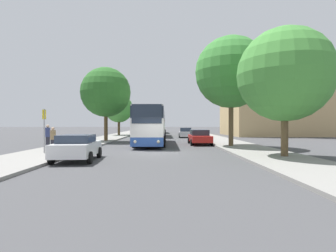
# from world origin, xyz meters

# --- Properties ---
(ground_plane) EXTENTS (300.00, 300.00, 0.00)m
(ground_plane) POSITION_xyz_m (0.00, 0.00, 0.00)
(ground_plane) COLOR #424244
(ground_plane) RESTS_ON ground
(sidewalk_left) EXTENTS (4.00, 120.00, 0.15)m
(sidewalk_left) POSITION_xyz_m (-7.00, 0.00, 0.07)
(sidewalk_left) COLOR gray
(sidewalk_left) RESTS_ON ground_plane
(sidewalk_right) EXTENTS (4.00, 120.00, 0.15)m
(sidewalk_right) POSITION_xyz_m (7.00, 0.00, 0.07)
(sidewalk_right) COLOR gray
(sidewalk_right) RESTS_ON ground_plane
(building_right_background) EXTENTS (14.55, 13.54, 15.97)m
(building_right_background) POSITION_xyz_m (18.87, 27.21, 7.98)
(building_right_background) COLOR tan
(building_right_background) RESTS_ON ground_plane
(bus_front) EXTENTS (2.84, 12.14, 3.49)m
(bus_front) POSITION_xyz_m (-0.66, 7.62, 1.86)
(bus_front) COLOR #2D519E
(bus_front) RESTS_ON ground_plane
(bus_middle) EXTENTS (2.91, 12.16, 3.31)m
(bus_middle) POSITION_xyz_m (-0.65, 23.28, 1.77)
(bus_middle) COLOR silver
(bus_middle) RESTS_ON ground_plane
(bus_rear) EXTENTS (3.05, 11.40, 3.46)m
(bus_rear) POSITION_xyz_m (-0.93, 39.28, 1.85)
(bus_rear) COLOR #238942
(bus_rear) RESTS_ON ground_plane
(parked_car_left_curb) EXTENTS (2.24, 4.03, 1.41)m
(parked_car_left_curb) POSITION_xyz_m (-4.07, -3.74, 0.75)
(parked_car_left_curb) COLOR silver
(parked_car_left_curb) RESTS_ON ground_plane
(parked_car_right_near) EXTENTS (2.04, 4.70, 1.43)m
(parked_car_right_near) POSITION_xyz_m (4.02, 7.32, 0.75)
(parked_car_right_near) COLOR red
(parked_car_right_near) RESTS_ON ground_plane
(parked_car_right_far) EXTENTS (2.19, 4.46, 1.43)m
(parked_car_right_far) POSITION_xyz_m (3.70, 20.33, 0.75)
(parked_car_right_far) COLOR #B7B7BC
(parked_car_right_far) RESTS_ON ground_plane
(bus_stop_sign) EXTENTS (0.08, 0.45, 2.79)m
(bus_stop_sign) POSITION_xyz_m (-6.97, -1.28, 1.87)
(bus_stop_sign) COLOR gray
(bus_stop_sign) RESTS_ON sidewalk_left
(pedestrian_waiting_near) EXTENTS (0.36, 0.36, 1.63)m
(pedestrian_waiting_near) POSITION_xyz_m (-6.95, -0.05, 0.97)
(pedestrian_waiting_near) COLOR #23232D
(pedestrian_waiting_near) RESTS_ON sidewalk_left
(pedestrian_waiting_far) EXTENTS (0.36, 0.36, 1.78)m
(pedestrian_waiting_far) POSITION_xyz_m (-8.25, 2.09, 1.05)
(pedestrian_waiting_far) COLOR #23232D
(pedestrian_waiting_far) RESTS_ON sidewalk_left
(tree_left_near) EXTENTS (4.64, 4.64, 6.70)m
(tree_left_near) POSITION_xyz_m (-6.95, 25.39, 4.52)
(tree_left_near) COLOR #513D23
(tree_left_near) RESTS_ON sidewalk_left
(tree_left_far) EXTENTS (5.44, 5.44, 8.05)m
(tree_left_far) POSITION_xyz_m (-5.83, 10.93, 5.46)
(tree_left_far) COLOR #513D23
(tree_left_far) RESTS_ON sidewalk_left
(tree_right_near) EXTENTS (6.02, 6.02, 9.19)m
(tree_right_near) POSITION_xyz_m (6.24, 4.04, 6.32)
(tree_right_near) COLOR brown
(tree_right_near) RESTS_ON sidewalk_right
(tree_right_mid) EXTENTS (5.37, 5.37, 7.35)m
(tree_right_mid) POSITION_xyz_m (7.54, -3.00, 4.81)
(tree_right_mid) COLOR brown
(tree_right_mid) RESTS_ON sidewalk_right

